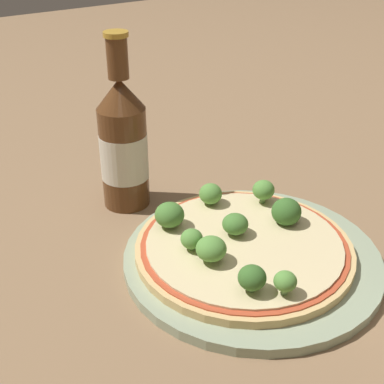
% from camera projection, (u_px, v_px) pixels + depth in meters
% --- Properties ---
extents(ground_plane, '(3.00, 3.00, 0.00)m').
position_uv_depth(ground_plane, '(259.00, 259.00, 0.62)').
color(ground_plane, '#846647').
extents(plate, '(0.29, 0.29, 0.01)m').
position_uv_depth(plate, '(252.00, 258.00, 0.61)').
color(plate, '#93A384').
rests_on(plate, ground_plane).
extents(pizza, '(0.25, 0.25, 0.01)m').
position_uv_depth(pizza, '(244.00, 247.00, 0.61)').
color(pizza, tan).
rests_on(pizza, plate).
extents(broccoli_floret_0, '(0.03, 0.03, 0.03)m').
position_uv_depth(broccoli_floret_0, '(252.00, 278.00, 0.52)').
color(broccoli_floret_0, '#6B8E51').
rests_on(broccoli_floret_0, pizza).
extents(broccoli_floret_1, '(0.03, 0.03, 0.03)m').
position_uv_depth(broccoli_floret_1, '(235.00, 224.00, 0.61)').
color(broccoli_floret_1, '#6B8E51').
rests_on(broccoli_floret_1, pizza).
extents(broccoli_floret_2, '(0.03, 0.03, 0.03)m').
position_uv_depth(broccoli_floret_2, '(170.00, 215.00, 0.62)').
color(broccoli_floret_2, '#6B8E51').
rests_on(broccoli_floret_2, pizza).
extents(broccoli_floret_3, '(0.04, 0.04, 0.03)m').
position_uv_depth(broccoli_floret_3, '(286.00, 212.00, 0.63)').
color(broccoli_floret_3, '#6B8E51').
rests_on(broccoli_floret_3, pizza).
extents(broccoli_floret_4, '(0.03, 0.03, 0.03)m').
position_uv_depth(broccoli_floret_4, '(214.00, 193.00, 0.67)').
color(broccoli_floret_4, '#6B8E51').
rests_on(broccoli_floret_4, pizza).
extents(broccoli_floret_5, '(0.02, 0.02, 0.03)m').
position_uv_depth(broccoli_floret_5, '(285.00, 282.00, 0.52)').
color(broccoli_floret_5, '#6B8E51').
rests_on(broccoli_floret_5, pizza).
extents(broccoli_floret_6, '(0.02, 0.02, 0.02)m').
position_uv_depth(broccoli_floret_6, '(192.00, 239.00, 0.59)').
color(broccoli_floret_6, '#6B8E51').
rests_on(broccoli_floret_6, pizza).
extents(broccoli_floret_7, '(0.03, 0.03, 0.03)m').
position_uv_depth(broccoli_floret_7, '(263.00, 190.00, 0.67)').
color(broccoli_floret_7, '#6B8E51').
rests_on(broccoli_floret_7, pizza).
extents(broccoli_floret_8, '(0.03, 0.03, 0.03)m').
position_uv_depth(broccoli_floret_8, '(214.00, 251.00, 0.56)').
color(broccoli_floret_8, '#6B8E51').
rests_on(broccoli_floret_8, pizza).
extents(beer_bottle, '(0.06, 0.06, 0.23)m').
position_uv_depth(beer_bottle, '(123.00, 144.00, 0.69)').
color(beer_bottle, '#563319').
rests_on(beer_bottle, ground_plane).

